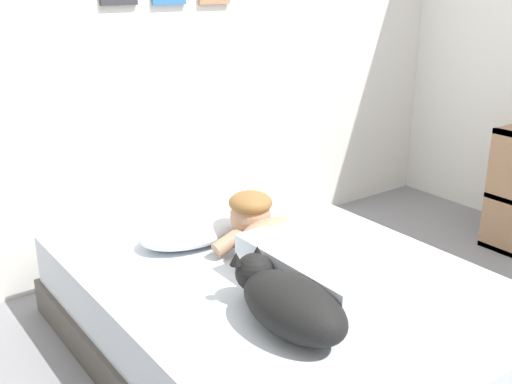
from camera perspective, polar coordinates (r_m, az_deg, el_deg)
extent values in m
plane|color=gray|center=(2.82, 7.53, -15.28)|extent=(12.34, 12.34, 0.00)
cube|color=silver|center=(3.52, -8.48, 13.59)|extent=(4.17, 0.10, 2.50)
cube|color=#4C4742|center=(2.81, 2.08, -13.21)|extent=(1.50, 2.03, 0.17)
cube|color=silver|center=(2.70, 2.13, -9.57)|extent=(1.46, 1.97, 0.24)
ellipsoid|color=silver|center=(2.92, -5.97, -3.59)|extent=(0.52, 0.32, 0.11)
cube|color=silver|center=(2.48, 6.32, -7.07)|extent=(0.42, 0.64, 0.18)
ellipsoid|color=tan|center=(2.71, 1.48, -4.12)|extent=(0.32, 0.20, 0.16)
sphere|color=tan|center=(2.81, -0.51, -2.32)|extent=(0.19, 0.19, 0.19)
ellipsoid|color=olive|center=(2.78, -0.52, -0.98)|extent=(0.20, 0.20, 0.10)
cylinder|color=tan|center=(2.77, -1.95, -4.24)|extent=(0.23, 0.07, 0.14)
cylinder|color=tan|center=(2.88, 1.34, -3.29)|extent=(0.23, 0.07, 0.14)
ellipsoid|color=black|center=(2.19, 3.49, -10.55)|extent=(0.26, 0.48, 0.20)
sphere|color=black|center=(2.37, -0.16, -7.46)|extent=(0.15, 0.15, 0.15)
cone|color=black|center=(2.32, -1.86, -6.20)|extent=(0.05, 0.05, 0.05)
cone|color=black|center=(2.37, 0.14, -5.58)|extent=(0.05, 0.05, 0.05)
cylinder|color=teal|center=(3.09, -1.59, -2.50)|extent=(0.09, 0.09, 0.07)
torus|color=teal|center=(3.12, -0.73, -2.26)|extent=(0.05, 0.01, 0.05)
cube|color=black|center=(2.33, 5.24, -11.36)|extent=(0.07, 0.14, 0.01)
cube|color=#997251|center=(3.94, 21.99, -0.11)|extent=(0.03, 0.24, 0.75)
cube|color=#4C4C51|center=(3.94, 22.39, 1.16)|extent=(0.03, 0.20, 0.22)
cube|color=#3F8C59|center=(3.97, 22.67, 1.12)|extent=(0.03, 0.17, 0.20)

